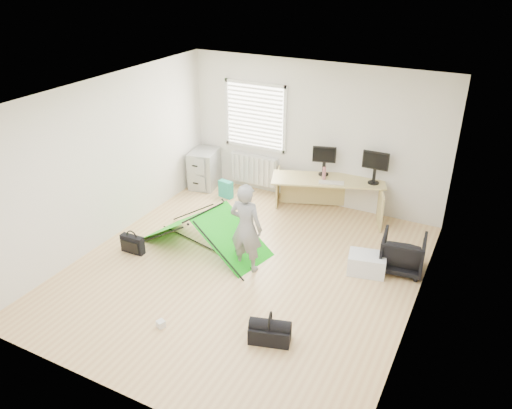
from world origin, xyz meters
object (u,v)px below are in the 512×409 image
at_px(desk, 327,196).
at_px(storage_crate, 367,264).
at_px(filing_cabinet, 205,169).
at_px(laptop_bag, 133,244).
at_px(monitor_left, 324,164).
at_px(duffel_bag, 270,334).
at_px(office_chair, 403,253).
at_px(person, 246,228).
at_px(thermos, 324,173).
at_px(kite, 204,230).
at_px(monitor_right, 375,172).

distance_m(desk, storage_crate, 2.00).
relative_size(filing_cabinet, laptop_bag, 1.94).
bearing_deg(monitor_left, duffel_bag, -95.15).
height_order(office_chair, laptop_bag, office_chair).
relative_size(person, laptop_bag, 3.55).
xyz_separation_m(desk, filing_cabinet, (-2.66, -0.01, 0.04)).
xyz_separation_m(desk, duffel_bag, (0.57, -3.61, -0.23)).
bearing_deg(thermos, laptop_bag, -129.98).
bearing_deg(kite, person, -1.23).
bearing_deg(kite, desk, 69.94).
bearing_deg(filing_cabinet, office_chair, -27.81).
relative_size(desk, person, 1.43).
relative_size(monitor_left, thermos, 1.80).
bearing_deg(duffel_bag, storage_crate, 55.97).
height_order(monitor_left, monitor_right, monitor_right).
height_order(filing_cabinet, person, person).
bearing_deg(desk, kite, -143.47).
xyz_separation_m(monitor_right, storage_crate, (0.44, -1.76, -0.76)).
height_order(desk, monitor_left, monitor_left).
distance_m(filing_cabinet, laptop_bag, 2.77).
distance_m(monitor_left, thermos, 0.23).
distance_m(desk, laptop_bag, 3.60).
bearing_deg(laptop_bag, filing_cabinet, 95.64).
xyz_separation_m(thermos, laptop_bag, (-2.25, -2.69, -0.66)).
bearing_deg(laptop_bag, monitor_left, 51.44).
bearing_deg(storage_crate, person, -156.44).
relative_size(monitor_left, storage_crate, 0.77).
height_order(monitor_right, laptop_bag, monitor_right).
xyz_separation_m(filing_cabinet, duffel_bag, (3.23, -3.60, -0.28)).
distance_m(monitor_right, duffel_bag, 3.89).
height_order(kite, laptop_bag, kite).
xyz_separation_m(monitor_right, kite, (-2.14, -2.27, -0.59)).
distance_m(monitor_left, office_chair, 2.36).
bearing_deg(monitor_right, storage_crate, -76.16).
distance_m(filing_cabinet, duffel_bag, 4.85).
xyz_separation_m(monitor_right, office_chair, (0.89, -1.44, -0.62)).
height_order(monitor_right, office_chair, monitor_right).
relative_size(filing_cabinet, duffel_bag, 1.50).
distance_m(filing_cabinet, person, 3.20).
relative_size(filing_cabinet, office_chair, 1.20).
bearing_deg(storage_crate, duffel_bag, -107.79).
bearing_deg(laptop_bag, monitor_right, 41.81).
distance_m(monitor_right, storage_crate, 1.97).
height_order(laptop_bag, duffel_bag, laptop_bag).
bearing_deg(person, filing_cabinet, -47.32).
relative_size(person, storage_crate, 2.57).
xyz_separation_m(filing_cabinet, monitor_right, (3.45, 0.19, 0.52)).
bearing_deg(office_chair, monitor_right, -64.84).
xyz_separation_m(thermos, storage_crate, (1.28, -1.52, -0.66)).
height_order(monitor_left, thermos, monitor_left).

